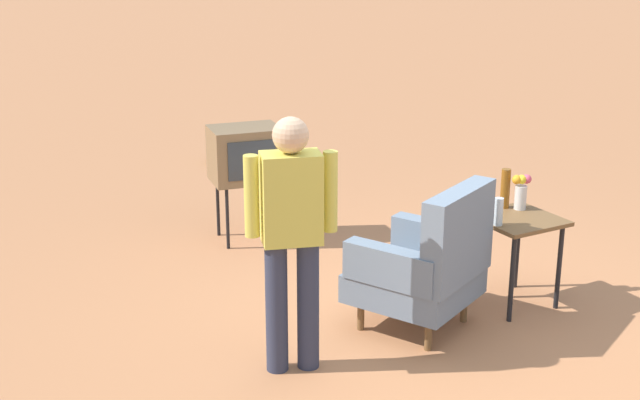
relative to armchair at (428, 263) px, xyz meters
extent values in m
plane|color=#C17A4C|center=(-0.03, 0.05, -0.50)|extent=(60.00, 60.00, 0.00)
cylinder|color=brown|center=(-0.08, -0.45, -0.39)|extent=(0.05, 0.05, 0.22)
cylinder|color=brown|center=(0.40, -0.22, -0.39)|extent=(0.05, 0.05, 0.22)
cylinder|color=brown|center=(-0.31, 0.03, -0.39)|extent=(0.05, 0.05, 0.22)
cylinder|color=brown|center=(0.17, 0.26, -0.39)|extent=(0.05, 0.05, 0.22)
cube|color=slate|center=(0.04, -0.09, -0.18)|extent=(1.01, 1.01, 0.20)
cube|color=slate|center=(-0.09, 0.20, 0.24)|extent=(0.75, 0.47, 0.64)
cube|color=slate|center=(-0.24, -0.23, 0.05)|extent=(0.42, 0.68, 0.26)
cube|color=slate|center=(0.33, 0.05, 0.05)|extent=(0.42, 0.68, 0.26)
cylinder|color=black|center=(-1.05, -0.26, -0.17)|extent=(0.04, 0.04, 0.65)
cylinder|color=black|center=(-0.60, -0.26, -0.17)|extent=(0.04, 0.04, 0.65)
cylinder|color=black|center=(-1.05, 0.19, -0.17)|extent=(0.04, 0.04, 0.65)
cylinder|color=black|center=(-0.60, 0.19, -0.17)|extent=(0.04, 0.04, 0.65)
cube|color=brown|center=(-0.82, -0.04, 0.17)|extent=(0.56, 0.56, 0.03)
cylinder|color=black|center=(0.57, -2.13, -0.22)|extent=(0.03, 0.03, 0.55)
cylinder|color=black|center=(0.14, -2.06, -0.22)|extent=(0.03, 0.03, 0.55)
cylinder|color=black|center=(0.51, -2.48, -0.22)|extent=(0.03, 0.03, 0.55)
cylinder|color=black|center=(0.08, -2.41, -0.22)|extent=(0.03, 0.03, 0.55)
cube|color=olive|center=(0.32, -2.27, 0.29)|extent=(0.67, 0.53, 0.48)
cube|color=#383D3F|center=(0.36, -2.05, 0.29)|extent=(0.42, 0.08, 0.34)
cylinder|color=#2D3347|center=(0.97, 0.07, -0.07)|extent=(0.14, 0.14, 0.86)
cylinder|color=#2D3347|center=(1.16, 0.01, -0.07)|extent=(0.14, 0.14, 0.86)
cube|color=#D6C64C|center=(1.07, 0.04, 0.64)|extent=(0.41, 0.32, 0.56)
cylinder|color=#D6C64C|center=(0.84, 0.11, 0.67)|extent=(0.09, 0.09, 0.50)
cylinder|color=#D6C64C|center=(1.29, -0.04, 0.67)|extent=(0.09, 0.09, 0.50)
sphere|color=#DBAD84|center=(1.07, 0.04, 1.03)|extent=(0.22, 0.22, 0.22)
cylinder|color=silver|center=(-0.58, 0.02, 0.28)|extent=(0.06, 0.06, 0.20)
cylinder|color=brown|center=(-0.89, -0.26, 0.33)|extent=(0.07, 0.07, 0.30)
cylinder|color=silver|center=(-0.97, -0.18, 0.27)|extent=(0.09, 0.09, 0.18)
sphere|color=yellow|center=(-0.97, -0.18, 0.41)|extent=(0.07, 0.07, 0.07)
sphere|color=#E04C66|center=(-1.01, -0.17, 0.41)|extent=(0.07, 0.07, 0.07)
sphere|color=orange|center=(-0.93, -0.19, 0.41)|extent=(0.07, 0.07, 0.07)
ellipsoid|color=olive|center=(-0.47, -4.78, -0.39)|extent=(0.29, 0.29, 0.22)
camera|label=1|loc=(3.34, 4.45, 2.22)|focal=48.69mm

